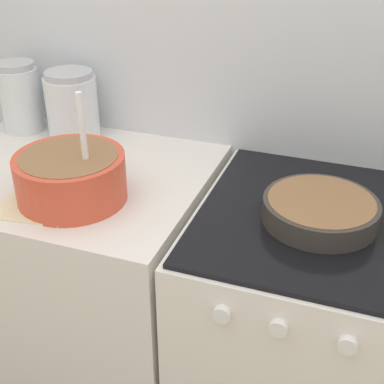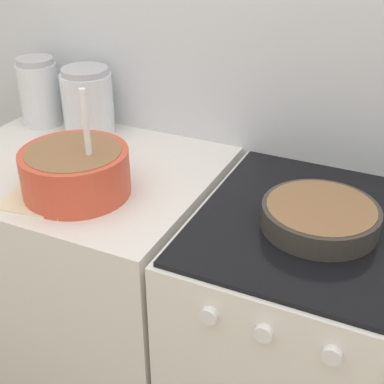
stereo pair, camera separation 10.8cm
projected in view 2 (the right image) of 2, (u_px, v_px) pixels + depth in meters
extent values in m
cube|color=silver|center=(251.00, 49.00, 1.54)|extent=(4.61, 0.05, 2.40)
cube|color=silver|center=(89.00, 285.00, 1.79)|extent=(0.81, 0.65, 0.90)
cube|color=white|center=(316.00, 361.00, 1.51)|extent=(0.70, 0.65, 0.89)
cube|color=black|center=(337.00, 229.00, 1.29)|extent=(0.67, 0.62, 0.01)
cylinder|color=white|center=(209.00, 316.00, 1.13)|extent=(0.04, 0.02, 0.04)
cylinder|color=white|center=(264.00, 333.00, 1.09)|extent=(0.04, 0.02, 0.04)
cylinder|color=white|center=(332.00, 355.00, 1.04)|extent=(0.04, 0.02, 0.04)
cylinder|color=#D84C33|center=(76.00, 173.00, 1.39)|extent=(0.28, 0.28, 0.12)
cylinder|color=#8C603D|center=(74.00, 162.00, 1.38)|extent=(0.25, 0.25, 0.07)
cylinder|color=white|center=(88.00, 142.00, 1.33)|extent=(0.02, 0.02, 0.28)
cylinder|color=#38332D|center=(320.00, 217.00, 1.27)|extent=(0.28, 0.28, 0.06)
cylinder|color=#8C603D|center=(320.00, 215.00, 1.26)|extent=(0.26, 0.26, 0.05)
cylinder|color=silver|center=(40.00, 94.00, 1.80)|extent=(0.13, 0.13, 0.21)
cylinder|color=silver|center=(41.00, 106.00, 1.82)|extent=(0.12, 0.12, 0.12)
cylinder|color=#B2B2B7|center=(35.00, 61.00, 1.74)|extent=(0.12, 0.12, 0.02)
cylinder|color=silver|center=(88.00, 104.00, 1.73)|extent=(0.16, 0.16, 0.20)
cylinder|color=red|center=(89.00, 116.00, 1.75)|extent=(0.14, 0.14, 0.12)
cylinder|color=#B2B2B7|center=(85.00, 71.00, 1.67)|extent=(0.15, 0.15, 0.02)
cube|color=beige|center=(47.00, 194.00, 1.42)|extent=(0.22, 0.24, 0.01)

